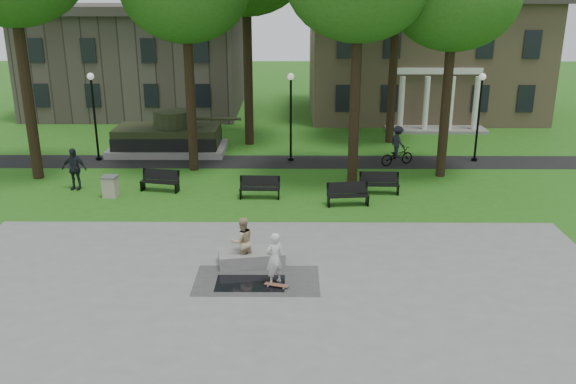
# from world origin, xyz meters

# --- Properties ---
(ground) EXTENTS (120.00, 120.00, 0.00)m
(ground) POSITION_xyz_m (0.00, 0.00, 0.00)
(ground) COLOR #285814
(ground) RESTS_ON ground
(plaza) EXTENTS (22.00, 16.00, 0.02)m
(plaza) POSITION_xyz_m (0.00, -5.00, 0.01)
(plaza) COLOR gray
(plaza) RESTS_ON ground
(footpath) EXTENTS (44.00, 2.60, 0.01)m
(footpath) POSITION_xyz_m (0.00, 12.00, 0.01)
(footpath) COLOR black
(footpath) RESTS_ON ground
(building_right) EXTENTS (17.00, 12.00, 8.60)m
(building_right) POSITION_xyz_m (10.00, 26.00, 4.34)
(building_right) COLOR #9E8460
(building_right) RESTS_ON ground
(building_left) EXTENTS (15.00, 10.00, 7.20)m
(building_left) POSITION_xyz_m (-11.00, 26.50, 3.60)
(building_left) COLOR #4C443D
(building_left) RESTS_ON ground
(lamp_left) EXTENTS (0.36, 0.36, 4.73)m
(lamp_left) POSITION_xyz_m (-10.00, 12.30, 2.79)
(lamp_left) COLOR black
(lamp_left) RESTS_ON ground
(lamp_mid) EXTENTS (0.36, 0.36, 4.73)m
(lamp_mid) POSITION_xyz_m (0.50, 12.30, 2.79)
(lamp_mid) COLOR black
(lamp_mid) RESTS_ON ground
(lamp_right) EXTENTS (0.36, 0.36, 4.73)m
(lamp_right) POSITION_xyz_m (10.50, 12.30, 2.79)
(lamp_right) COLOR black
(lamp_right) RESTS_ON ground
(tank_monument) EXTENTS (7.45, 3.40, 2.40)m
(tank_monument) POSITION_xyz_m (-6.46, 14.00, 0.86)
(tank_monument) COLOR gray
(tank_monument) RESTS_ON ground
(puddle) EXTENTS (2.20, 1.20, 0.00)m
(puddle) POSITION_xyz_m (-0.73, -2.34, 0.02)
(puddle) COLOR black
(puddle) RESTS_ON plaza
(concrete_block) EXTENTS (2.34, 1.36, 0.45)m
(concrete_block) POSITION_xyz_m (-0.79, -0.85, 0.24)
(concrete_block) COLOR gray
(concrete_block) RESTS_ON plaza
(skateboard) EXTENTS (0.80, 0.42, 0.07)m
(skateboard) POSITION_xyz_m (0.11, -2.55, 0.06)
(skateboard) COLOR brown
(skateboard) RESTS_ON plaza
(skateboarder) EXTENTS (0.75, 0.71, 1.73)m
(skateboarder) POSITION_xyz_m (0.03, -2.31, 0.88)
(skateboarder) COLOR silver
(skateboarder) RESTS_ON plaza
(friend_watching) EXTENTS (1.02, 0.93, 1.70)m
(friend_watching) POSITION_xyz_m (-1.07, -0.94, 0.87)
(friend_watching) COLOR tan
(friend_watching) RESTS_ON plaza
(pedestrian_walker) EXTENTS (1.20, 0.58, 1.97)m
(pedestrian_walker) POSITION_xyz_m (-9.53, 7.24, 0.99)
(pedestrian_walker) COLOR black
(pedestrian_walker) RESTS_ON ground
(cyclist) EXTENTS (2.00, 1.36, 2.11)m
(cyclist) POSITION_xyz_m (6.14, 11.48, 0.86)
(cyclist) COLOR black
(cyclist) RESTS_ON ground
(park_bench_0) EXTENTS (1.85, 0.88, 1.00)m
(park_bench_0) POSITION_xyz_m (-5.53, 7.03, 0.52)
(park_bench_0) COLOR black
(park_bench_0) RESTS_ON ground
(park_bench_1) EXTENTS (1.81, 0.57, 1.00)m
(park_bench_1) POSITION_xyz_m (-0.86, 6.06, 0.52)
(park_bench_1) COLOR black
(park_bench_1) RESTS_ON ground
(park_bench_2) EXTENTS (1.84, 0.71, 1.00)m
(park_bench_2) POSITION_xyz_m (2.99, 5.13, 0.52)
(park_bench_2) COLOR black
(park_bench_2) RESTS_ON ground
(park_bench_3) EXTENTS (1.81, 0.58, 1.00)m
(park_bench_3) POSITION_xyz_m (4.55, 6.72, 0.52)
(park_bench_3) COLOR black
(park_bench_3) RESTS_ON ground
(trash_bin) EXTENTS (0.70, 0.70, 0.96)m
(trash_bin) POSITION_xyz_m (-7.59, 6.18, 0.49)
(trash_bin) COLOR #B2A393
(trash_bin) RESTS_ON ground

